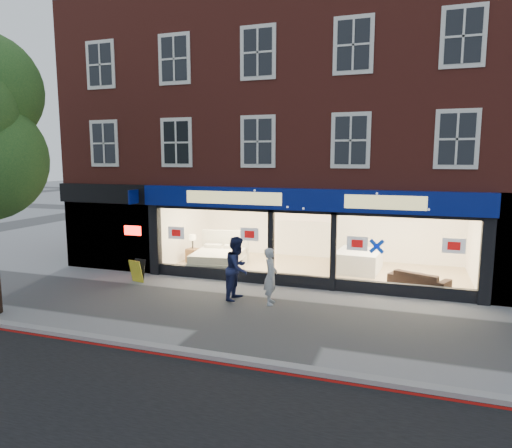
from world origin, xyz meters
The scene contains 12 objects.
ground centered at (0.00, 0.00, 0.00)m, with size 120.00×120.00×0.00m, color gray.
kerb_line centered at (0.00, -3.10, 0.01)m, with size 60.00×0.10×0.01m, color #8C0A07.
kerb_stone centered at (0.00, -2.90, 0.06)m, with size 60.00×0.25×0.12m, color gray.
showroom_floor centered at (0.00, 5.25, 0.05)m, with size 11.00×4.50×0.10m, color tan.
building centered at (-0.02, 6.93, 6.67)m, with size 19.00×8.26×10.30m.
display_bed centered at (-3.52, 4.34, 0.46)m, with size 2.17×2.51×1.29m.
bedside_table centered at (-4.90, 4.86, 0.38)m, with size 0.45×0.45×0.55m, color brown.
mattress_stack centered at (1.60, 5.54, 0.48)m, with size 1.66×2.03×0.76m.
sofa centered at (3.70, 3.90, 0.37)m, with size 1.87×0.73×0.55m, color black.
a_board centered at (-5.52, 1.86, 0.40)m, with size 0.52×0.33×0.80m, color gold.
pedestrian_grey centered at (-0.45, 1.07, 0.84)m, with size 0.61×0.40×1.68m, color #B8BBC0.
pedestrian_blue centered at (-1.54, 1.16, 0.97)m, with size 0.94×0.73×1.94m, color #181E44.
Camera 1 is at (3.34, -11.38, 4.27)m, focal length 32.00 mm.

